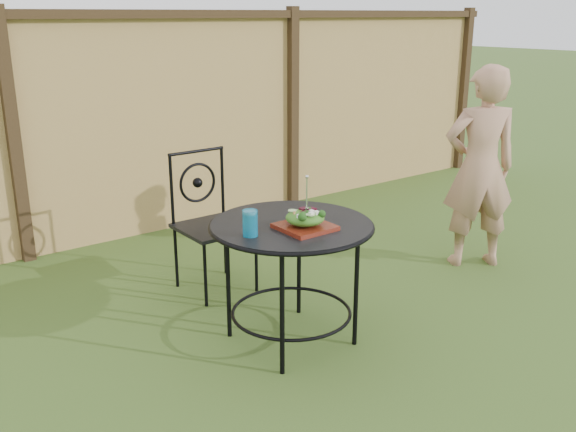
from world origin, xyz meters
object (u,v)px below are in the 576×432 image
object	(u,v)px
patio_table	(291,246)
diner	(480,168)
patio_chair	(210,218)
salad_plate	(305,227)

from	to	relation	value
patio_table	diner	xyz separation A→B (m)	(1.85, 0.13, 0.16)
patio_chair	diner	xyz separation A→B (m)	(1.81, -0.83, 0.25)
patio_chair	salad_plate	size ratio (longest dim) A/B	3.52
patio_table	patio_chair	xyz separation A→B (m)	(0.04, 0.96, -0.08)
patio_table	patio_chair	size ratio (longest dim) A/B	0.97
patio_table	diner	bearing A→B (deg)	4.02
patio_table	patio_chair	distance (m)	0.96
diner	salad_plate	size ratio (longest dim) A/B	5.55
patio_table	salad_plate	size ratio (longest dim) A/B	3.42
salad_plate	patio_table	bearing A→B (deg)	88.00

